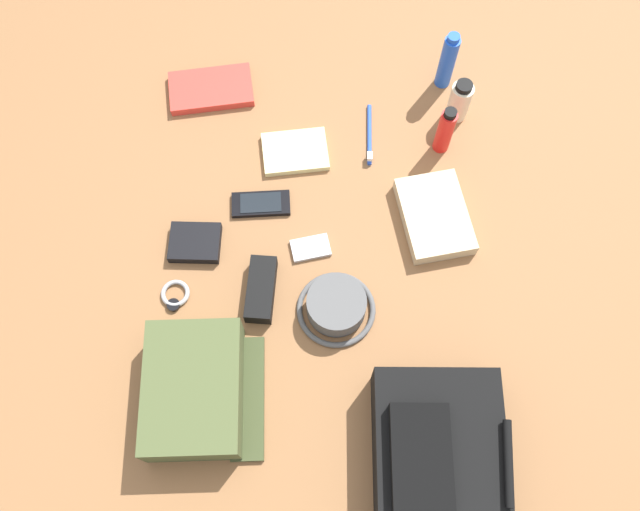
{
  "coord_description": "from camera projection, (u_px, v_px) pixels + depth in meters",
  "views": [
    {
      "loc": [
        0.55,
        0.04,
        1.35
      ],
      "look_at": [
        0.0,
        0.0,
        0.04
      ],
      "focal_mm": 37.32,
      "sensor_mm": 36.0,
      "label": 1
    }
  ],
  "objects": [
    {
      "name": "toiletry_pouch",
      "position": [
        196.0,
        390.0,
        1.3
      ],
      "size": [
        0.28,
        0.25,
        0.09
      ],
      "color": "#47512D",
      "rests_on": "ground_plane"
    },
    {
      "name": "wallet",
      "position": [
        195.0,
        243.0,
        1.46
      ],
      "size": [
        0.1,
        0.11,
        0.02
      ],
      "primitive_type": "cube",
      "rotation": [
        0.0,
        0.0,
        0.05
      ],
      "color": "black",
      "rests_on": "ground_plane"
    },
    {
      "name": "cell_phone",
      "position": [
        261.0,
        204.0,
        1.5
      ],
      "size": [
        0.08,
        0.14,
        0.01
      ],
      "color": "black",
      "rests_on": "ground_plane"
    },
    {
      "name": "wristwatch",
      "position": [
        175.0,
        295.0,
        1.42
      ],
      "size": [
        0.07,
        0.06,
        0.01
      ],
      "color": "#99999E",
      "rests_on": "ground_plane"
    },
    {
      "name": "lotion_bottle",
      "position": [
        460.0,
        101.0,
        1.55
      ],
      "size": [
        0.05,
        0.05,
        0.12
      ],
      "color": "beige",
      "rests_on": "ground_plane"
    },
    {
      "name": "sunscreen_spray",
      "position": [
        445.0,
        130.0,
        1.5
      ],
      "size": [
        0.04,
        0.04,
        0.14
      ],
      "color": "red",
      "rests_on": "ground_plane"
    },
    {
      "name": "toothbrush",
      "position": [
        369.0,
        138.0,
        1.57
      ],
      "size": [
        0.16,
        0.02,
        0.02
      ],
      "color": "blue",
      "rests_on": "ground_plane"
    },
    {
      "name": "sunglasses_case",
      "position": [
        261.0,
        289.0,
        1.41
      ],
      "size": [
        0.14,
        0.06,
        0.04
      ],
      "primitive_type": "cube",
      "rotation": [
        0.0,
        0.0,
        0.0
      ],
      "color": "black",
      "rests_on": "ground_plane"
    },
    {
      "name": "backpack",
      "position": [
        438.0,
        461.0,
        1.24
      ],
      "size": [
        0.35,
        0.26,
        0.13
      ],
      "color": "black",
      "rests_on": "ground_plane"
    },
    {
      "name": "deodorant_spray",
      "position": [
        447.0,
        61.0,
        1.56
      ],
      "size": [
        0.04,
        0.04,
        0.17
      ],
      "color": "blue",
      "rests_on": "ground_plane"
    },
    {
      "name": "notepad",
      "position": [
        295.0,
        152.0,
        1.55
      ],
      "size": [
        0.14,
        0.17,
        0.02
      ],
      "primitive_type": "cube",
      "rotation": [
        0.0,
        0.0,
        0.19
      ],
      "color": "beige",
      "rests_on": "ground_plane"
    },
    {
      "name": "media_player",
      "position": [
        310.0,
        248.0,
        1.46
      ],
      "size": [
        0.07,
        0.1,
        0.01
      ],
      "color": "#B7B7BC",
      "rests_on": "ground_plane"
    },
    {
      "name": "bucket_hat",
      "position": [
        336.0,
        306.0,
        1.39
      ],
      "size": [
        0.17,
        0.17,
        0.06
      ],
      "color": "#535353",
      "rests_on": "ground_plane"
    },
    {
      "name": "folded_towel",
      "position": [
        435.0,
        216.0,
        1.48
      ],
      "size": [
        0.23,
        0.19,
        0.04
      ],
      "primitive_type": "cube",
      "rotation": [
        0.0,
        0.0,
        0.27
      ],
      "color": "#C6B289",
      "rests_on": "ground_plane"
    },
    {
      "name": "ground_plane",
      "position": [
        320.0,
        265.0,
        1.46
      ],
      "size": [
        2.64,
        2.02,
        0.02
      ],
      "primitive_type": "cube",
      "color": "brown",
      "rests_on": "ground"
    },
    {
      "name": "paperback_novel",
      "position": [
        211.0,
        89.0,
        1.62
      ],
      "size": [
        0.16,
        0.22,
        0.02
      ],
      "color": "red",
      "rests_on": "ground_plane"
    }
  ]
}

